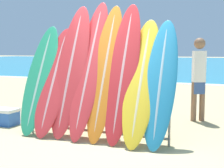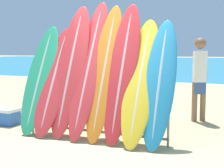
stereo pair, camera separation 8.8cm
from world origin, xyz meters
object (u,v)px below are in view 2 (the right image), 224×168
at_px(surfboard_slot_3, 89,67).
at_px(surfboard_slot_5, 122,71).
at_px(surfboard_slot_1, 54,80).
at_px(person_near_water, 199,76).
at_px(person_mid_beach, 97,67).
at_px(cooler_box, 4,116).
at_px(surfboard_slot_6, 141,80).
at_px(surfboard_slot_2, 71,69).
at_px(surfboard_slot_4, 105,71).
at_px(surfboard_slot_0, 40,78).
at_px(surfboard_rack, 94,112).
at_px(surfboard_slot_7, 160,82).

relative_size(surfboard_slot_3, surfboard_slot_5, 1.04).
distance_m(surfboard_slot_1, person_near_water, 3.08).
distance_m(surfboard_slot_3, person_near_water, 2.55).
bearing_deg(person_mid_beach, cooler_box, 48.38).
xyz_separation_m(surfboard_slot_5, surfboard_slot_6, (0.34, -0.05, -0.14)).
distance_m(surfboard_slot_2, person_mid_beach, 5.52).
height_order(surfboard_slot_4, surfboard_slot_6, surfboard_slot_4).
xyz_separation_m(surfboard_slot_0, surfboard_slot_2, (0.63, 0.07, 0.18)).
relative_size(surfboard_slot_2, person_near_water, 1.33).
xyz_separation_m(surfboard_rack, surfboard_slot_6, (0.83, 0.07, 0.58)).
distance_m(surfboard_slot_3, surfboard_slot_6, 1.01).
height_order(surfboard_slot_4, surfboard_slot_7, surfboard_slot_4).
bearing_deg(surfboard_rack, surfboard_slot_3, 136.45).
relative_size(surfboard_rack, surfboard_slot_7, 1.30).
height_order(surfboard_rack, cooler_box, surfboard_rack).
relative_size(surfboard_slot_3, surfboard_slot_6, 1.18).
bearing_deg(surfboard_slot_1, person_mid_beach, 108.01).
xyz_separation_m(surfboard_slot_4, person_near_water, (1.33, 1.95, -0.20)).
distance_m(surfboard_slot_0, person_near_water, 3.33).
relative_size(surfboard_slot_1, person_near_water, 1.10).
bearing_deg(surfboard_slot_2, surfboard_slot_7, -2.29).
bearing_deg(surfboard_slot_4, surfboard_rack, -141.21).
distance_m(surfboard_slot_7, person_near_water, 2.06).
xyz_separation_m(surfboard_slot_0, surfboard_slot_1, (0.32, -0.01, -0.02)).
relative_size(surfboard_slot_1, surfboard_slot_3, 0.80).
bearing_deg(surfboard_rack, surfboard_slot_1, 177.36).
distance_m(surfboard_slot_2, surfboard_slot_7, 1.68).
height_order(surfboard_slot_7, cooler_box, surfboard_slot_7).
bearing_deg(surfboard_slot_3, surfboard_slot_1, -169.94).
bearing_deg(surfboard_slot_0, surfboard_slot_1, -1.07).
xyz_separation_m(surfboard_slot_4, cooler_box, (-2.33, 0.05, -1.01)).
distance_m(surfboard_slot_4, surfboard_slot_5, 0.33).
bearing_deg(surfboard_slot_5, surfboard_slot_6, -8.23).
bearing_deg(surfboard_slot_1, surfboard_slot_0, 178.93).
bearing_deg(surfboard_slot_7, surfboard_slot_1, -179.82).
bearing_deg(person_mid_beach, person_near_water, 96.12).
xyz_separation_m(surfboard_slot_7, cooler_box, (-3.33, 0.13, -0.85)).
distance_m(surfboard_slot_4, person_near_water, 2.37).
distance_m(surfboard_slot_5, cooler_box, 2.85).
height_order(surfboard_slot_2, surfboard_slot_4, surfboard_slot_2).
height_order(surfboard_slot_5, surfboard_slot_6, surfboard_slot_5).
xyz_separation_m(surfboard_slot_3, surfboard_slot_4, (0.32, -0.03, -0.05)).
xyz_separation_m(surfboard_rack, surfboard_slot_1, (-0.82, 0.04, 0.52)).
relative_size(person_near_water, cooler_box, 2.91).
bearing_deg(surfboard_slot_1, person_near_water, 41.44).
xyz_separation_m(surfboard_slot_1, surfboard_slot_5, (1.31, 0.08, 0.20)).
bearing_deg(surfboard_slot_4, surfboard_slot_6, -4.84).
xyz_separation_m(surfboard_slot_3, surfboard_slot_5, (0.65, -0.04, -0.05)).
xyz_separation_m(surfboard_slot_5, cooler_box, (-2.66, 0.05, -1.01)).
bearing_deg(surfboard_slot_3, person_mid_beach, 114.80).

